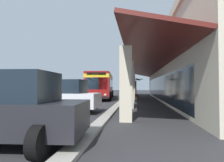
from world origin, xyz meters
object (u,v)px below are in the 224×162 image
object	(u,v)px
pedestrian	(76,93)
parked_suv_white	(59,96)
transit_bus	(101,84)
parked_sedan_green	(62,91)
potted_palm	(136,93)

from	to	relation	value
pedestrian	parked_suv_white	bearing A→B (deg)	8.09
transit_bus	parked_suv_white	bearing A→B (deg)	-0.82
transit_bus	parked_sedan_green	distance (m)	12.83
transit_bus	parked_sedan_green	size ratio (longest dim) A/B	2.58
parked_sedan_green	potted_palm	size ratio (longest dim) A/B	1.68
transit_bus	parked_suv_white	world-z (taller)	transit_bus
parked_sedan_green	potted_palm	xyz separation A→B (m)	(8.34, 13.34, -0.07)
parked_suv_white	pedestrian	bearing A→B (deg)	-171.91
parked_suv_white	potted_palm	xyz separation A→B (m)	(-13.99, 4.59, -0.34)
parked_sedan_green	potted_palm	world-z (taller)	potted_palm
parked_suv_white	pedestrian	xyz separation A→B (m)	(-5.97, -0.85, -0.08)
parked_sedan_green	pedestrian	size ratio (longest dim) A/B	2.64
parked_sedan_green	pedestrian	xyz separation A→B (m)	(16.36, 7.90, 0.19)
pedestrian	potted_palm	size ratio (longest dim) A/B	0.63
parked_suv_white	parked_sedan_green	xyz separation A→B (m)	(-22.32, -8.75, -0.27)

